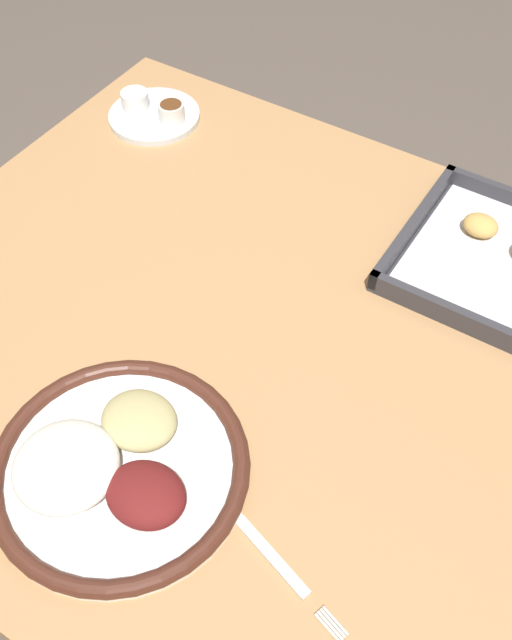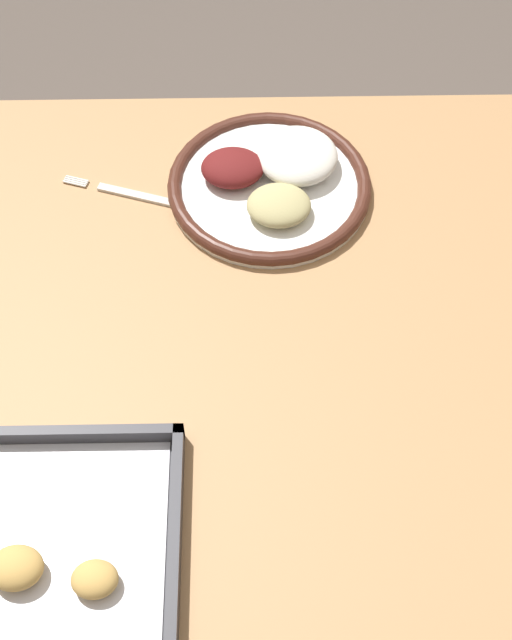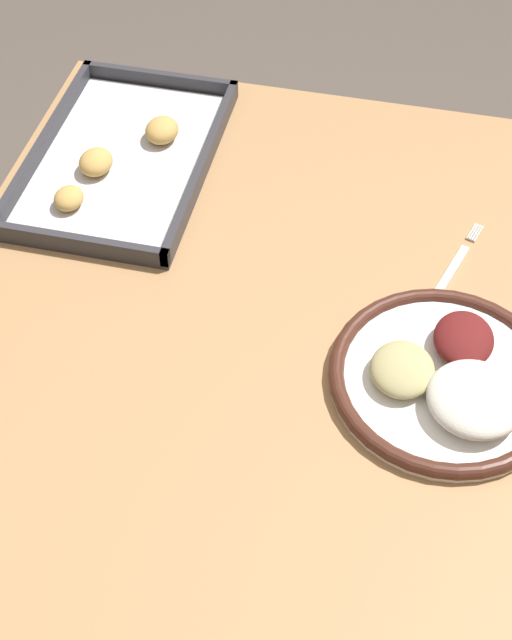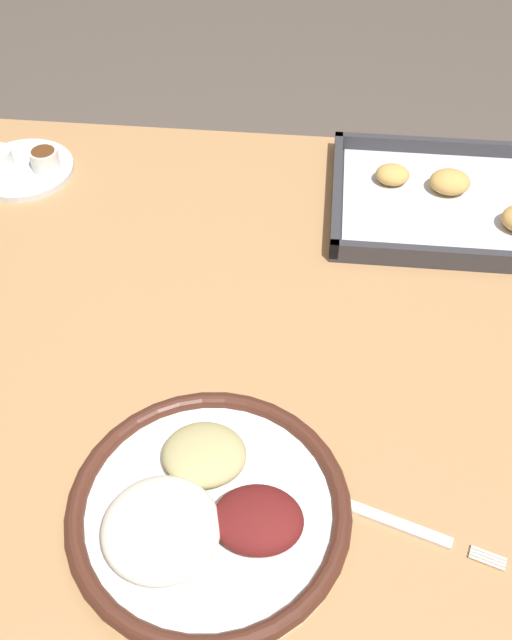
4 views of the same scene
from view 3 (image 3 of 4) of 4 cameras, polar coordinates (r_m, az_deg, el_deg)
name	(u,v)px [view 3 (image 3 of 4)]	position (r m, az deg, el deg)	size (l,w,h in m)	color
ground_plane	(257,563)	(1.77, 0.08, -15.31)	(8.00, 8.00, 0.00)	#564C44
dining_table	(258,378)	(1.25, 0.10, -3.70)	(1.05, 0.88, 0.71)	#AD7F51
dinner_plate	(447,378)	(1.12, 12.15, -3.65)	(0.29, 0.29, 0.05)	white
fork	(449,275)	(1.25, 12.24, 2.85)	(0.20, 0.07, 0.00)	silver
baking_tray	(122,158)	(1.41, -8.56, 10.20)	(0.41, 0.27, 0.04)	#333338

